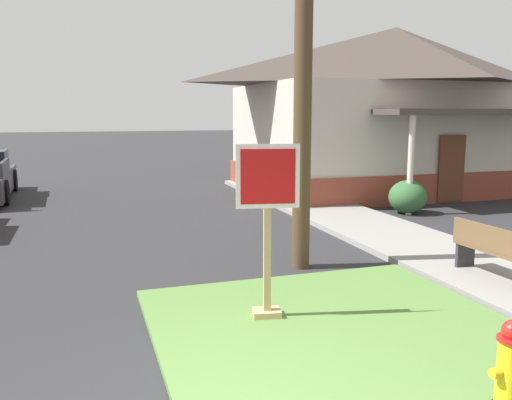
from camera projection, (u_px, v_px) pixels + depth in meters
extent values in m
cube|color=#567F3D|center=(349.00, 340.00, 6.24)|extent=(4.44, 4.92, 0.08)
cube|color=gray|center=(383.00, 232.00, 11.80)|extent=(2.20, 19.22, 0.12)
cylinder|color=yellow|center=(509.00, 374.00, 4.56)|extent=(0.22, 0.22, 0.61)
cylinder|color=red|center=(512.00, 339.00, 4.51)|extent=(0.25, 0.25, 0.03)
cylinder|color=yellow|center=(496.00, 373.00, 4.51)|extent=(0.08, 0.09, 0.09)
cube|color=tan|center=(267.00, 234.00, 6.72)|extent=(0.11, 0.11, 2.17)
cube|color=tan|center=(267.00, 313.00, 6.89)|extent=(0.41, 0.35, 0.08)
cube|color=white|center=(268.00, 176.00, 6.55)|extent=(0.79, 0.17, 0.80)
cube|color=red|center=(268.00, 177.00, 6.53)|extent=(0.67, 0.15, 0.68)
cylinder|color=black|center=(187.00, 310.00, 7.29)|extent=(0.70, 0.70, 0.02)
cube|color=#38383D|center=(5.00, 168.00, 16.04)|extent=(0.17, 2.18, 0.44)
cylinder|color=black|center=(13.00, 180.00, 18.42)|extent=(0.28, 0.77, 0.76)
cylinder|color=black|center=(4.00, 193.00, 15.54)|extent=(0.28, 0.77, 0.76)
cube|color=brown|center=(500.00, 252.00, 8.22)|extent=(0.45, 1.68, 0.06)
cube|color=brown|center=(492.00, 239.00, 8.12)|extent=(0.10, 1.67, 0.38)
cube|color=#2D2D33|center=(465.00, 254.00, 8.95)|extent=(0.36, 0.07, 0.41)
cube|color=brown|center=(390.00, 176.00, 19.03)|extent=(10.17, 6.50, 0.90)
cube|color=beige|center=(393.00, 125.00, 18.73)|extent=(9.97, 6.37, 2.74)
pyramid|color=#423833|center=(395.00, 57.00, 18.35)|extent=(10.68, 6.82, 1.98)
cube|color=#423833|center=(471.00, 112.00, 14.96)|extent=(5.59, 1.40, 0.16)
cylinder|color=beige|center=(411.00, 164.00, 13.96)|extent=(0.16, 0.16, 2.73)
cube|color=brown|center=(451.00, 169.00, 15.87)|extent=(0.90, 0.06, 2.00)
ellipsoid|color=#336034|center=(408.00, 197.00, 14.28)|extent=(1.01, 1.01, 0.91)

